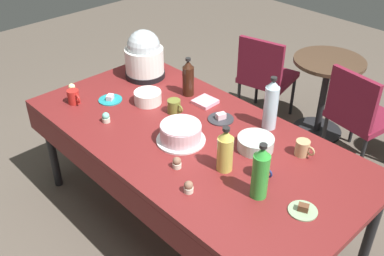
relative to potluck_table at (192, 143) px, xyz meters
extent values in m
plane|color=brown|center=(0.00, 0.00, -0.69)|extent=(9.00, 9.00, 0.00)
cube|color=maroon|center=(0.00, 0.00, 0.04)|extent=(2.20, 1.10, 0.04)
cylinder|color=black|center=(-1.02, -0.47, -0.33)|extent=(0.06, 0.06, 0.71)
cylinder|color=black|center=(-1.02, 0.47, -0.33)|extent=(0.06, 0.06, 0.71)
cylinder|color=black|center=(1.02, 0.47, -0.33)|extent=(0.06, 0.06, 0.71)
cube|color=maroon|center=(0.00, -0.55, -0.07)|extent=(2.20, 0.01, 0.18)
cube|color=maroon|center=(0.00, 0.55, -0.07)|extent=(2.20, 0.01, 0.18)
cylinder|color=silver|center=(0.00, -0.09, 0.07)|extent=(0.30, 0.30, 0.01)
cylinder|color=beige|center=(0.00, -0.09, 0.12)|extent=(0.25, 0.25, 0.10)
cylinder|color=silver|center=(0.00, -0.09, 0.17)|extent=(0.24, 0.24, 0.01)
cylinder|color=black|center=(-0.82, 0.29, 0.08)|extent=(0.30, 0.30, 0.04)
cylinder|color=white|center=(-0.82, 0.29, 0.19)|extent=(0.29, 0.29, 0.19)
sphere|color=#B2BCC1|center=(-0.82, 0.29, 0.31)|extent=(0.25, 0.25, 0.25)
cylinder|color=#B2C6BC|center=(0.36, 0.17, 0.10)|extent=(0.21, 0.21, 0.08)
cylinder|color=silver|center=(-0.49, 0.05, 0.10)|extent=(0.19, 0.19, 0.08)
cylinder|color=#8CA87F|center=(0.85, -0.06, 0.07)|extent=(0.14, 0.14, 0.01)
cube|color=brown|center=(0.85, -0.06, 0.09)|extent=(0.06, 0.05, 0.03)
cylinder|color=teal|center=(-0.70, -0.12, 0.07)|extent=(0.16, 0.16, 0.01)
cube|color=beige|center=(-0.70, -0.12, 0.09)|extent=(0.06, 0.07, 0.03)
cylinder|color=#2D2D33|center=(0.00, 0.26, 0.07)|extent=(0.17, 0.17, 0.01)
cube|color=beige|center=(0.00, 0.26, 0.09)|extent=(0.06, 0.07, 0.04)
cylinder|color=beige|center=(-0.49, -0.30, 0.08)|extent=(0.05, 0.05, 0.03)
sphere|color=#6BC6B2|center=(-0.49, -0.30, 0.11)|extent=(0.05, 0.05, 0.05)
cylinder|color=beige|center=(-0.98, -0.25, 0.08)|extent=(0.05, 0.05, 0.03)
sphere|color=beige|center=(-0.98, -0.25, 0.11)|extent=(0.05, 0.05, 0.05)
cylinder|color=beige|center=(0.37, -0.37, 0.08)|extent=(0.05, 0.05, 0.03)
sphere|color=brown|center=(0.37, -0.37, 0.11)|extent=(0.05, 0.05, 0.05)
cylinder|color=beige|center=(0.17, -0.28, 0.08)|extent=(0.05, 0.05, 0.03)
sphere|color=brown|center=(0.17, -0.28, 0.11)|extent=(0.05, 0.05, 0.05)
cylinder|color=#33190F|center=(-0.39, 0.33, 0.17)|extent=(0.08, 0.08, 0.21)
cone|color=#33190F|center=(-0.39, 0.33, 0.30)|extent=(0.07, 0.07, 0.05)
cylinder|color=black|center=(-0.39, 0.33, 0.33)|extent=(0.04, 0.04, 0.02)
cylinder|color=silver|center=(0.27, 0.41, 0.20)|extent=(0.09, 0.09, 0.28)
cone|color=silver|center=(0.27, 0.41, 0.37)|extent=(0.08, 0.08, 0.05)
cylinder|color=black|center=(0.27, 0.41, 0.40)|extent=(0.04, 0.04, 0.02)
cylinder|color=green|center=(0.63, -0.13, 0.19)|extent=(0.09, 0.09, 0.25)
cone|color=green|center=(0.63, -0.13, 0.33)|extent=(0.08, 0.08, 0.05)
cylinder|color=black|center=(0.63, -0.13, 0.37)|extent=(0.04, 0.04, 0.02)
cylinder|color=gold|center=(0.36, -0.10, 0.16)|extent=(0.09, 0.09, 0.20)
cone|color=gold|center=(0.36, -0.10, 0.29)|extent=(0.08, 0.08, 0.05)
cylinder|color=black|center=(0.36, -0.10, 0.32)|extent=(0.04, 0.04, 0.02)
cylinder|color=tan|center=(0.58, 0.32, 0.11)|extent=(0.08, 0.08, 0.09)
torus|color=tan|center=(0.63, 0.32, 0.11)|extent=(0.06, 0.01, 0.06)
cylinder|color=olive|center=(-0.28, 0.10, 0.11)|extent=(0.09, 0.09, 0.09)
torus|color=olive|center=(-0.22, 0.10, 0.11)|extent=(0.06, 0.01, 0.06)
cylinder|color=#B2231E|center=(-0.84, -0.32, 0.11)|extent=(0.08, 0.08, 0.10)
torus|color=#B2231E|center=(-0.78, -0.32, 0.12)|extent=(0.06, 0.01, 0.06)
cylinder|color=navy|center=(0.53, 0.00, 0.10)|extent=(0.09, 0.09, 0.08)
torus|color=navy|center=(0.58, 0.00, 0.11)|extent=(0.05, 0.01, 0.05)
cube|color=pink|center=(-0.22, 0.33, 0.07)|extent=(0.15, 0.15, 0.02)
cube|color=maroon|center=(-0.55, 1.49, -0.26)|extent=(0.52, 0.52, 0.05)
cube|color=maroon|center=(-0.51, 1.29, -0.04)|extent=(0.42, 0.13, 0.40)
cylinder|color=black|center=(-0.40, 1.71, -0.49)|extent=(0.04, 0.04, 0.40)
cylinder|color=black|center=(-0.78, 1.63, -0.49)|extent=(0.04, 0.04, 0.40)
cylinder|color=black|center=(-0.32, 1.34, -0.49)|extent=(0.04, 0.04, 0.40)
cylinder|color=black|center=(-0.70, 1.26, -0.49)|extent=(0.04, 0.04, 0.40)
cube|color=maroon|center=(0.40, 1.49, -0.26)|extent=(0.51, 0.51, 0.05)
cube|color=maroon|center=(0.37, 1.29, -0.04)|extent=(0.42, 0.11, 0.40)
cylinder|color=black|center=(0.24, 1.71, -0.49)|extent=(0.03, 0.03, 0.40)
cylinder|color=black|center=(0.56, 1.27, -0.49)|extent=(0.03, 0.03, 0.40)
cylinder|color=black|center=(0.18, 1.33, -0.49)|extent=(0.03, 0.03, 0.40)
cylinder|color=#473323|center=(-0.05, 1.64, 0.02)|extent=(0.60, 0.60, 0.03)
cylinder|color=black|center=(-0.05, 1.64, -0.33)|extent=(0.06, 0.06, 0.67)
cylinder|color=black|center=(-0.05, 1.64, -0.68)|extent=(0.44, 0.44, 0.02)
camera|label=1|loc=(1.62, -1.53, 1.58)|focal=41.29mm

